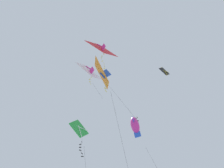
# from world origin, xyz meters

# --- Properties ---
(kite_delta_upper_right) EXTENTS (4.47, 3.59, 9.47)m
(kite_delta_upper_right) POSITION_xyz_m (4.39, -2.03, 35.24)
(kite_delta_upper_right) COLOR red
(kite_diamond_far_centre) EXTENTS (1.90, 1.31, 8.19)m
(kite_diamond_far_centre) POSITION_xyz_m (5.92, 0.02, 23.69)
(kite_diamond_far_centre) COLOR green
(kite_delta_low_drifter) EXTENTS (2.80, 2.38, 4.99)m
(kite_delta_low_drifter) POSITION_xyz_m (5.49, -5.08, 35.09)
(kite_delta_low_drifter) COLOR white
(kite_delta_mid_left) EXTENTS (2.46, 2.74, 9.13)m
(kite_delta_mid_left) POSITION_xyz_m (4.40, 2.27, 27.28)
(kite_delta_mid_left) COLOR orange
(kite_fish_highest) EXTENTS (2.32, 2.38, 6.45)m
(kite_fish_highest) POSITION_xyz_m (1.31, -3.29, 26.81)
(kite_fish_highest) COLOR #DB2D93
(kite_diamond_near_right) EXTENTS (1.10, 0.68, 1.39)m
(kite_diamond_near_right) POSITION_xyz_m (-1.05, -0.17, 30.45)
(kite_diamond_near_right) COLOR black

